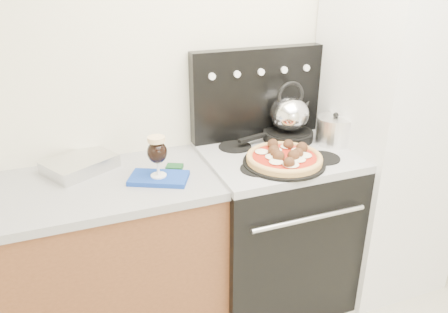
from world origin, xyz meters
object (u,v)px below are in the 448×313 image
pizza_pan (284,162)px  stock_pot (334,131)px  beer_glass (157,156)px  pizza (284,156)px  stove_body (273,230)px  skillet (288,135)px  fridge (389,132)px  tea_kettle (289,111)px  base_cabinet (71,274)px  oven_mitt (159,178)px

pizza_pan → stock_pot: 0.41m
beer_glass → pizza: beer_glass is taller
stove_body → skillet: bearing=45.9°
fridge → tea_kettle: bearing=162.9°
pizza → fridge: bearing=8.6°
stove_body → stock_pot: stock_pot is taller
fridge → beer_glass: fridge is taller
base_cabinet → stove_body: 1.11m
stove_body → tea_kettle: bearing=45.9°
beer_glass → pizza: 0.62m
beer_glass → stock_pot: bearing=3.4°
fridge → stock_pot: fridge is taller
oven_mitt → stock_pot: (1.00, 0.06, 0.08)m
pizza_pan → stock_pot: stock_pot is taller
oven_mitt → pizza_pan: pizza_pan is taller
stove_body → fridge: (0.70, -0.03, 0.51)m
fridge → pizza_pan: fridge is taller
base_cabinet → tea_kettle: size_ratio=6.10×
skillet → tea_kettle: size_ratio=1.18×
beer_glass → stock_pot: beer_glass is taller
pizza → skillet: (0.18, 0.28, -0.01)m
stove_body → pizza_pan: size_ratio=2.15×
pizza → tea_kettle: size_ratio=1.57×
skillet → stock_pot: 0.25m
fridge → pizza_pan: 0.74m
fridge → tea_kettle: fridge is taller
base_cabinet → pizza_pan: bearing=-8.6°
pizza_pan → skillet: size_ratio=1.47×
base_cabinet → stove_body: bearing=-1.3°
oven_mitt → skillet: size_ratio=0.96×
stock_pot → base_cabinet: bearing=179.3°
skillet → stove_body: bearing=-134.1°
base_cabinet → beer_glass: size_ratio=7.24×
stock_pot → beer_glass: bearing=-176.6°
pizza_pan → stock_pot: size_ratio=2.11×
base_cabinet → stove_body: size_ratio=1.65×
beer_glass → tea_kettle: (0.79, 0.20, 0.07)m
fridge → beer_glass: bearing=-178.8°
base_cabinet → pizza_pan: (1.07, -0.16, 0.50)m
pizza → tea_kettle: tea_kettle is taller
stove_body → stock_pot: size_ratio=4.52×
oven_mitt → stock_pot: stock_pot is taller
base_cabinet → beer_glass: bearing=-9.6°
pizza_pan → pizza: (0.00, 0.00, 0.03)m
tea_kettle → stock_pot: tea_kettle is taller
base_cabinet → skillet: 1.35m
beer_glass → pizza_pan: size_ratio=0.49×
base_cabinet → pizza_pan: size_ratio=3.54×
stove_body → oven_mitt: 0.80m
base_cabinet → pizza: bearing=-8.6°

